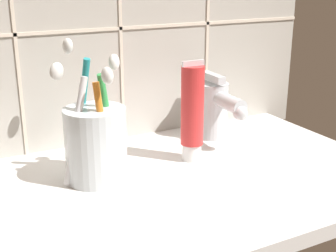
% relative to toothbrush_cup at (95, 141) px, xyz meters
% --- Properties ---
extents(sink_counter, '(0.65, 0.38, 0.02)m').
position_rel_toothbrush_cup_xyz_m(sink_counter, '(0.08, -0.05, -0.06)').
color(sink_counter, white).
rests_on(sink_counter, ground).
extents(toothbrush_cup, '(0.11, 0.11, 0.19)m').
position_rel_toothbrush_cup_xyz_m(toothbrush_cup, '(0.00, 0.00, 0.00)').
color(toothbrush_cup, silver).
rests_on(toothbrush_cup, sink_counter).
extents(toothpaste_tube, '(0.04, 0.03, 0.15)m').
position_rel_toothbrush_cup_xyz_m(toothpaste_tube, '(0.15, -0.00, 0.02)').
color(toothpaste_tube, white).
rests_on(toothpaste_tube, sink_counter).
extents(sink_faucet, '(0.05, 0.13, 0.11)m').
position_rel_toothbrush_cup_xyz_m(sink_faucet, '(0.23, 0.07, -0.00)').
color(sink_faucet, silver).
rests_on(sink_faucet, sink_counter).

